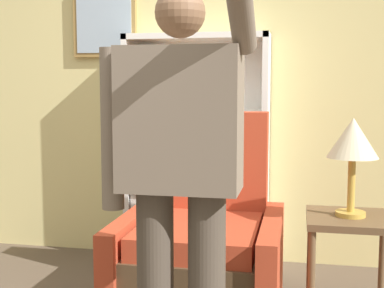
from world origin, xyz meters
name	(u,v)px	position (x,y,z in m)	size (l,w,h in m)	color
wall_back	(207,69)	(-0.01, 2.03, 1.40)	(8.00, 0.11, 2.80)	#DBCC84
bookcase	(182,154)	(-0.16, 1.87, 0.79)	(1.01, 0.28, 1.64)	white
armchair	(203,252)	(0.15, 1.03, 0.35)	(0.88, 0.92, 1.13)	#4C3823
person_standing	(179,169)	(0.21, 0.16, 0.96)	(0.62, 0.78, 1.66)	#473D33
side_table	(350,235)	(0.94, 1.01, 0.50)	(0.45, 0.45, 0.60)	brown
table_lamp	(353,142)	(0.94, 1.01, 0.99)	(0.27, 0.27, 0.52)	gold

